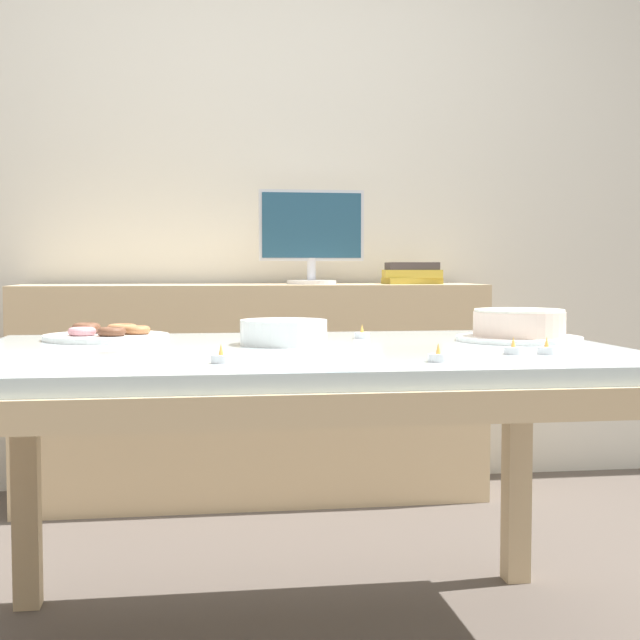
{
  "coord_description": "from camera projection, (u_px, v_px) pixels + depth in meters",
  "views": [
    {
      "loc": [
        -0.26,
        -2.03,
        0.93
      ],
      "look_at": [
        0.05,
        0.07,
        0.8
      ],
      "focal_mm": 50.0,
      "sensor_mm": 36.0,
      "label": 1
    }
  ],
  "objects": [
    {
      "name": "tealight_right_edge",
      "position": [
        547.0,
        350.0,
        1.9
      ],
      "size": [
        0.04,
        0.04,
        0.04
      ],
      "color": "silver",
      "rests_on": "dining_table"
    },
    {
      "name": "computer_monitor",
      "position": [
        312.0,
        237.0,
        3.57
      ],
      "size": [
        0.42,
        0.2,
        0.38
      ],
      "color": "silver",
      "rests_on": "sideboard"
    },
    {
      "name": "dining_table",
      "position": [
        301.0,
        385.0,
        2.06
      ],
      "size": [
        1.52,
        1.02,
        0.74
      ],
      "color": "silver",
      "rests_on": "ground"
    },
    {
      "name": "cake_chocolate_round",
      "position": [
        519.0,
        327.0,
        2.25
      ],
      "size": [
        0.32,
        0.32,
        0.08
      ],
      "color": "white",
      "rests_on": "dining_table"
    },
    {
      "name": "book_stack",
      "position": [
        412.0,
        273.0,
        3.64
      ],
      "size": [
        0.25,
        0.2,
        0.09
      ],
      "color": "#B29933",
      "rests_on": "sideboard"
    },
    {
      "name": "tealight_near_cakes",
      "position": [
        438.0,
        357.0,
        1.75
      ],
      "size": [
        0.04,
        0.04,
        0.04
      ],
      "color": "silver",
      "rests_on": "dining_table"
    },
    {
      "name": "tealight_near_front",
      "position": [
        513.0,
        350.0,
        1.9
      ],
      "size": [
        0.04,
        0.04,
        0.04
      ],
      "color": "silver",
      "rests_on": "dining_table"
    },
    {
      "name": "tealight_centre",
      "position": [
        362.0,
        335.0,
        2.33
      ],
      "size": [
        0.04,
        0.04,
        0.04
      ],
      "color": "silver",
      "rests_on": "dining_table"
    },
    {
      "name": "tealight_left_edge",
      "position": [
        221.0,
        358.0,
        1.73
      ],
      "size": [
        0.04,
        0.04,
        0.04
      ],
      "color": "silver",
      "rests_on": "dining_table"
    },
    {
      "name": "wall_back",
      "position": [
        247.0,
        181.0,
        3.82
      ],
      "size": [
        8.0,
        0.1,
        2.6
      ],
      "primitive_type": "cube",
      "color": "silver",
      "rests_on": "ground"
    },
    {
      "name": "pastry_platter",
      "position": [
        107.0,
        335.0,
        2.29
      ],
      "size": [
        0.32,
        0.32,
        0.04
      ],
      "color": "white",
      "rests_on": "dining_table"
    },
    {
      "name": "plate_stack",
      "position": [
        284.0,
        332.0,
        2.14
      ],
      "size": [
        0.21,
        0.21,
        0.06
      ],
      "color": "white",
      "rests_on": "dining_table"
    },
    {
      "name": "sideboard",
      "position": [
        253.0,
        392.0,
        3.58
      ],
      "size": [
        1.83,
        0.44,
        0.86
      ],
      "color": "#D1B284",
      "rests_on": "ground"
    }
  ]
}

